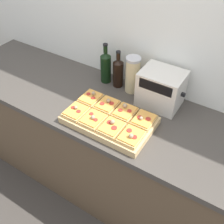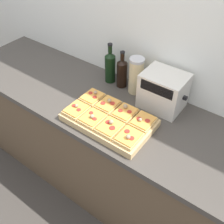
{
  "view_description": "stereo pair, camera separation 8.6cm",
  "coord_description": "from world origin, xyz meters",
  "px_view_note": "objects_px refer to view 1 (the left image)",
  "views": [
    {
      "loc": [
        0.65,
        -0.77,
        2.03
      ],
      "look_at": [
        0.03,
        0.22,
        0.98
      ],
      "focal_mm": 42.0,
      "sensor_mm": 36.0,
      "label": 1
    },
    {
      "loc": [
        0.72,
        -0.72,
        2.03
      ],
      "look_at": [
        0.03,
        0.22,
        0.98
      ],
      "focal_mm": 42.0,
      "sensor_mm": 36.0,
      "label": 2
    }
  ],
  "objects_px": {
    "wine_bottle": "(118,72)",
    "grain_jar_tall": "(133,75)",
    "cutting_board": "(109,120)",
    "toaster_oven": "(161,89)",
    "olive_oil_bottle": "(106,67)"
  },
  "relations": [
    {
      "from": "toaster_oven",
      "to": "olive_oil_bottle",
      "type": "bearing_deg",
      "value": 175.96
    },
    {
      "from": "olive_oil_bottle",
      "to": "wine_bottle",
      "type": "xyz_separation_m",
      "value": [
        0.1,
        0.0,
        -0.01
      ]
    },
    {
      "from": "wine_bottle",
      "to": "grain_jar_tall",
      "type": "relative_size",
      "value": 1.05
    },
    {
      "from": "grain_jar_tall",
      "to": "toaster_oven",
      "type": "xyz_separation_m",
      "value": [
        0.22,
        -0.03,
        -0.01
      ]
    },
    {
      "from": "cutting_board",
      "to": "grain_jar_tall",
      "type": "height_order",
      "value": "grain_jar_tall"
    },
    {
      "from": "wine_bottle",
      "to": "toaster_oven",
      "type": "bearing_deg",
      "value": -5.26
    },
    {
      "from": "olive_oil_bottle",
      "to": "wine_bottle",
      "type": "bearing_deg",
      "value": 0.0
    },
    {
      "from": "cutting_board",
      "to": "olive_oil_bottle",
      "type": "distance_m",
      "value": 0.45
    },
    {
      "from": "wine_bottle",
      "to": "cutting_board",
      "type": "bearing_deg",
      "value": -66.42
    },
    {
      "from": "cutting_board",
      "to": "olive_oil_bottle",
      "type": "relative_size",
      "value": 1.79
    },
    {
      "from": "toaster_oven",
      "to": "wine_bottle",
      "type": "bearing_deg",
      "value": 174.74
    },
    {
      "from": "olive_oil_bottle",
      "to": "grain_jar_tall",
      "type": "xyz_separation_m",
      "value": [
        0.21,
        0.0,
        0.01
      ]
    },
    {
      "from": "grain_jar_tall",
      "to": "olive_oil_bottle",
      "type": "bearing_deg",
      "value": -180.0
    },
    {
      "from": "olive_oil_bottle",
      "to": "grain_jar_tall",
      "type": "height_order",
      "value": "olive_oil_bottle"
    },
    {
      "from": "olive_oil_bottle",
      "to": "grain_jar_tall",
      "type": "relative_size",
      "value": 1.14
    }
  ]
}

